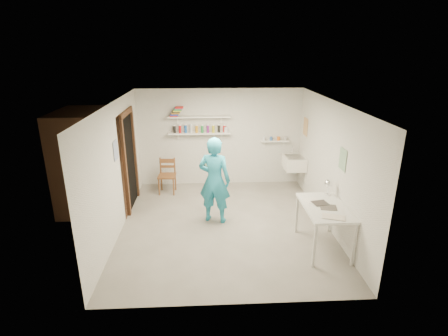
{
  "coord_description": "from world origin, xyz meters",
  "views": [
    {
      "loc": [
        -0.34,
        -6.12,
        3.33
      ],
      "look_at": [
        0.0,
        0.4,
        1.05
      ],
      "focal_mm": 28.0,
      "sensor_mm": 36.0,
      "label": 1
    }
  ],
  "objects_px": {
    "man": "(215,180)",
    "work_table": "(323,227)",
    "wooden_chair": "(167,176)",
    "desk_lamp": "(329,183)",
    "wall_clock": "(211,163)",
    "belfast_sink": "(294,163)"
  },
  "relations": [
    {
      "from": "belfast_sink",
      "to": "work_table",
      "type": "relative_size",
      "value": 0.51
    },
    {
      "from": "work_table",
      "to": "desk_lamp",
      "type": "relative_size",
      "value": 8.0
    },
    {
      "from": "desk_lamp",
      "to": "man",
      "type": "bearing_deg",
      "value": 162.82
    },
    {
      "from": "wall_clock",
      "to": "work_table",
      "type": "height_order",
      "value": "wall_clock"
    },
    {
      "from": "work_table",
      "to": "desk_lamp",
      "type": "xyz_separation_m",
      "value": [
        0.2,
        0.47,
        0.61
      ]
    },
    {
      "from": "belfast_sink",
      "to": "wooden_chair",
      "type": "distance_m",
      "value": 3.05
    },
    {
      "from": "man",
      "to": "work_table",
      "type": "distance_m",
      "value": 2.19
    },
    {
      "from": "man",
      "to": "desk_lamp",
      "type": "xyz_separation_m",
      "value": [
        2.03,
        -0.63,
        0.14
      ]
    },
    {
      "from": "man",
      "to": "desk_lamp",
      "type": "bearing_deg",
      "value": -179.78
    },
    {
      "from": "belfast_sink",
      "to": "wall_clock",
      "type": "distance_m",
      "value": 2.43
    },
    {
      "from": "man",
      "to": "wall_clock",
      "type": "xyz_separation_m",
      "value": [
        -0.07,
        0.21,
        0.29
      ]
    },
    {
      "from": "work_table",
      "to": "belfast_sink",
      "type": "bearing_deg",
      "value": 87.58
    },
    {
      "from": "man",
      "to": "desk_lamp",
      "type": "relative_size",
      "value": 11.7
    },
    {
      "from": "man",
      "to": "belfast_sink",
      "type": "bearing_deg",
      "value": -125.03
    },
    {
      "from": "belfast_sink",
      "to": "work_table",
      "type": "distance_m",
      "value": 2.62
    },
    {
      "from": "man",
      "to": "wall_clock",
      "type": "relative_size",
      "value": 5.56
    },
    {
      "from": "wooden_chair",
      "to": "man",
      "type": "bearing_deg",
      "value": -50.22
    },
    {
      "from": "wall_clock",
      "to": "man",
      "type": "bearing_deg",
      "value": -55.2
    },
    {
      "from": "man",
      "to": "wooden_chair",
      "type": "bearing_deg",
      "value": -36.15
    },
    {
      "from": "man",
      "to": "wall_clock",
      "type": "bearing_deg",
      "value": -55.2
    },
    {
      "from": "belfast_sink",
      "to": "work_table",
      "type": "height_order",
      "value": "belfast_sink"
    },
    {
      "from": "wooden_chair",
      "to": "work_table",
      "type": "bearing_deg",
      "value": -38.08
    }
  ]
}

